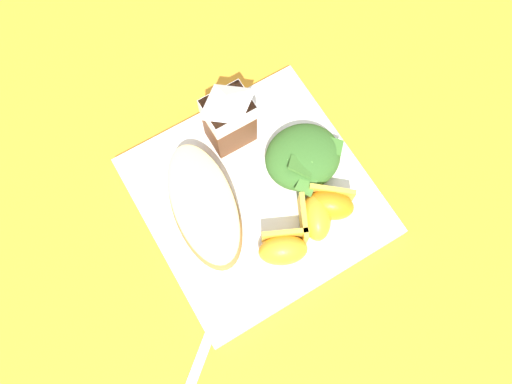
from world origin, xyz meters
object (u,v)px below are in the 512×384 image
Objects in this scene: orange_wedge_front at (283,249)px; orange_wedge_rear at (330,204)px; metal_fork at (210,333)px; white_plate at (256,196)px; cheesy_pizza_bread at (204,206)px; orange_wedge_middle at (315,217)px; green_salad_pile at (303,157)px; milk_carton at (229,116)px.

orange_wedge_front is 0.08m from orange_wedge_rear.
orange_wedge_rear reaches higher than metal_fork.
white_plate is 0.07m from cheesy_pizza_bread.
orange_wedge_front is at bearing 16.85° from metal_fork.
orange_wedge_rear is (0.03, 0.00, 0.00)m from orange_wedge_middle.
cheesy_pizza_bread is 2.60× the size of orange_wedge_front.
white_plate is 1.78× the size of metal_fork.
orange_wedge_rear is (0.08, 0.02, 0.00)m from orange_wedge_front.
cheesy_pizza_bread reaches higher than white_plate.
green_salad_pile is 0.25m from metal_fork.
milk_carton reaches higher than cheesy_pizza_bread.
green_salad_pile is 1.50× the size of orange_wedge_middle.
metal_fork is at bearing -164.77° from orange_wedge_rear.
orange_wedge_front is 0.13m from metal_fork.
orange_wedge_front and orange_wedge_rear have the same top height.
white_plate is 2.55× the size of milk_carton.
orange_wedge_front reaches higher than metal_fork.
orange_wedge_rear reaches higher than cheesy_pizza_bread.
milk_carton is 1.58× the size of orange_wedge_middle.
orange_wedge_middle is (-0.03, -0.08, -0.00)m from green_salad_pile.
milk_carton is 0.17m from orange_wedge_rear.
metal_fork is at bearing -125.69° from milk_carton.
white_plate is 4.02× the size of orange_wedge_front.
orange_wedge_front is 1.00× the size of orange_wedge_middle.
orange_wedge_middle is at bearing -169.97° from orange_wedge_rear.
orange_wedge_middle is at bearing -79.06° from milk_carton.
cheesy_pizza_bread is 0.12m from milk_carton.
metal_fork is (-0.18, -0.05, -0.03)m from orange_wedge_middle.
orange_wedge_rear is at bearing 12.66° from orange_wedge_front.
green_salad_pile reaches higher than cheesy_pizza_bread.
orange_wedge_front is at bearing -98.11° from milk_carton.
green_salad_pile is 0.95× the size of milk_carton.
milk_carton is (0.08, 0.07, 0.04)m from cheesy_pizza_bread.
metal_fork is at bearing -163.15° from orange_wedge_front.
white_plate is at bearing 122.59° from orange_wedge_middle.
metal_fork is (-0.14, -0.12, -0.01)m from white_plate.
orange_wedge_middle is 0.19m from metal_fork.
orange_wedge_middle is 0.44× the size of metal_fork.
orange_wedge_rear is at bearing 15.23° from metal_fork.
white_plate is at bearing 137.59° from orange_wedge_rear.
orange_wedge_middle is at bearing -112.38° from green_salad_pile.
milk_carton is at bearing 81.89° from orange_wedge_front.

